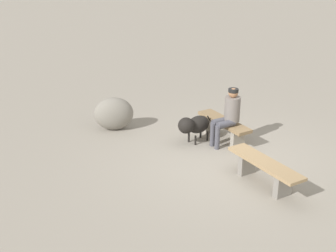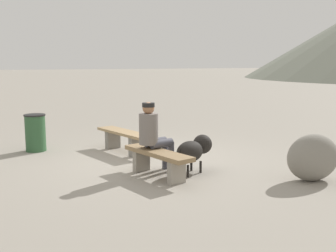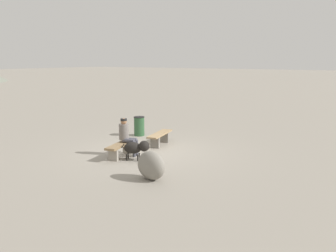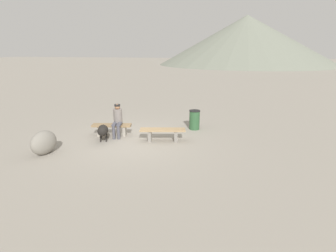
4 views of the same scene
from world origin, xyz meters
TOP-DOWN VIEW (x-y plane):
  - ground at (0.00, 0.00)m, footprint 210.00×210.00m
  - bench_left at (-1.09, -0.24)m, footprint 1.73×0.77m
  - bench_right at (1.04, -0.37)m, footprint 1.58×0.71m
  - seated_person at (0.76, -0.34)m, footprint 0.42×0.66m
  - dog at (1.05, 0.34)m, footprint 0.63×0.89m
  - boulder at (2.35, 1.88)m, footprint 0.68×1.00m

SIDE VIEW (x-z plane):
  - ground at x=0.00m, z-range -0.06..0.00m
  - bench_left at x=-1.09m, z-range 0.10..0.56m
  - bench_right at x=1.04m, z-range 0.10..0.57m
  - boulder at x=2.35m, z-range 0.00..0.79m
  - dog at x=1.05m, z-range 0.10..0.76m
  - seated_person at x=0.76m, z-range 0.10..1.38m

